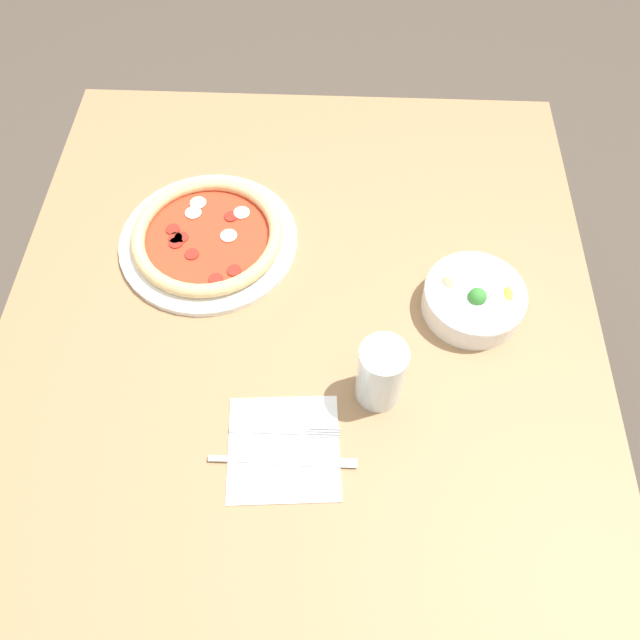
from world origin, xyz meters
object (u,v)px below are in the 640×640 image
object	(u,v)px
pizza	(208,237)
bowl	(474,298)
fork	(284,432)
glass	(381,374)
knife	(276,461)

from	to	relation	value
pizza	bowl	world-z (taller)	bowl
fork	glass	bearing A→B (deg)	27.31
knife	bowl	bearing A→B (deg)	42.25
bowl	knife	size ratio (longest dim) A/B	0.77
pizza	glass	distance (m)	0.44
pizza	fork	bearing A→B (deg)	24.28
pizza	glass	bearing A→B (deg)	46.82
pizza	fork	world-z (taller)	pizza
fork	knife	bearing A→B (deg)	-100.10
fork	glass	size ratio (longest dim) A/B	1.34
pizza	knife	distance (m)	0.45
pizza	knife	size ratio (longest dim) A/B	1.47
pizza	bowl	xyz separation A→B (m)	(0.13, 0.48, 0.01)
pizza	bowl	distance (m)	0.50
bowl	glass	distance (m)	0.24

